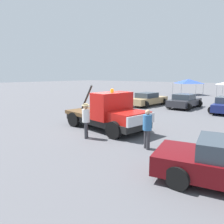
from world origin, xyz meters
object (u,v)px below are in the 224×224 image
Objects in this scene: person_at_hood at (86,118)px; parked_car_tan at (148,99)px; tow_truck at (109,114)px; person_near_truck at (147,126)px; parked_car_charcoal at (184,101)px; canopy_tent_blue at (188,81)px.

person_at_hood is 0.35× the size of parked_car_tan.
tow_truck is at bearing 58.68° from person_at_hood.
person_near_truck is 0.40× the size of parked_car_charcoal.
person_near_truck is 27.70m from canopy_tent_blue.
parked_car_charcoal is (0.24, 10.93, -0.28)m from tow_truck.
tow_truck reaches higher than canopy_tent_blue.
parked_car_charcoal is at bearing 97.24° from tow_truck.
person_at_hood is 27.45m from canopy_tent_blue.
parked_car_charcoal is at bearing -72.77° from parked_car_tan.
person_at_hood is 0.48× the size of canopy_tent_blue.
parked_car_tan is at bearing 69.65° from person_at_hood.
person_at_hood is at bearing -159.56° from parked_car_tan.
canopy_tent_blue reaches higher than parked_car_charcoal.
person_near_truck is 3.21m from person_at_hood.
canopy_tent_blue is at bearing 19.58° from parked_car_charcoal.
canopy_tent_blue reaches higher than parked_car_tan.
tow_truck reaches higher than parked_car_tan.
parked_car_tan is (-3.43, 12.15, -0.38)m from person_at_hood.
canopy_tent_blue is (-1.27, 14.87, 1.45)m from parked_car_tan.
parked_car_tan is at bearing -118.62° from person_near_truck.
tow_truck is 25.46m from canopy_tent_blue.
person_near_truck is 12.83m from parked_car_charcoal.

